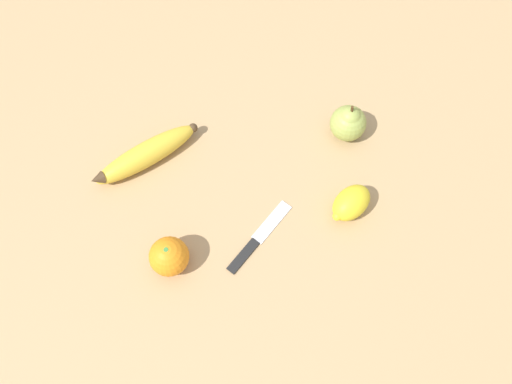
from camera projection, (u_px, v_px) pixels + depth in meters
The scene contains 6 objects.
ground_plane at pixel (231, 211), 0.88m from camera, with size 3.00×3.00×0.00m, color tan.
banana at pixel (146, 155), 0.91m from camera, with size 0.16×0.19×0.04m.
orange at pixel (169, 256), 0.81m from camera, with size 0.07×0.07×0.07m.
pear at pixel (348, 122), 0.92m from camera, with size 0.07×0.07×0.09m.
lemon at pixel (351, 203), 0.86m from camera, with size 0.09×0.09×0.05m.
paring_knife at pixel (257, 239), 0.86m from camera, with size 0.14×0.11×0.01m.
Camera 1 is at (0.36, 0.06, 0.81)m, focal length 35.00 mm.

